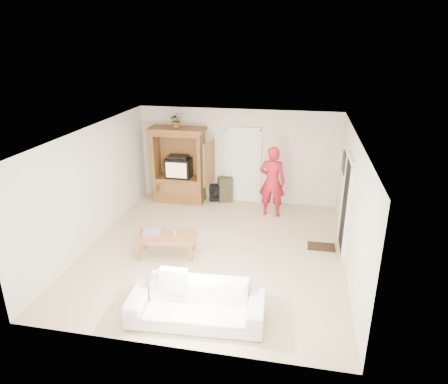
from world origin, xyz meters
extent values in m
plane|color=tan|center=(0.00, 0.00, 0.00)|extent=(6.00, 6.00, 0.00)
plane|color=white|center=(0.00, 0.00, 2.60)|extent=(6.00, 6.00, 0.00)
plane|color=silver|center=(0.00, 3.00, 1.30)|extent=(5.50, 0.00, 5.50)
plane|color=silver|center=(0.00, -3.00, 1.30)|extent=(5.50, 0.00, 5.50)
plane|color=silver|center=(-2.75, 0.00, 1.30)|extent=(0.00, 6.00, 6.00)
plane|color=silver|center=(2.75, 0.00, 1.30)|extent=(0.00, 6.00, 6.00)
cube|color=brown|center=(-1.60, 2.65, 0.35)|extent=(1.40, 0.60, 0.70)
cube|color=brown|center=(-2.25, 2.65, 1.30)|extent=(0.10, 0.60, 1.20)
cube|color=brown|center=(-0.95, 2.65, 1.30)|extent=(0.10, 0.60, 1.20)
cube|color=brown|center=(-1.60, 2.92, 1.30)|extent=(1.40, 0.06, 1.20)
cube|color=brown|center=(-1.60, 2.65, 1.95)|extent=(1.40, 0.60, 0.10)
cube|color=brown|center=(-1.60, 2.65, 2.05)|extent=(1.52, 0.68, 0.10)
cube|color=brown|center=(-0.62, 2.18, 1.30)|extent=(0.16, 0.67, 1.15)
cube|color=black|center=(-1.60, 2.68, 0.97)|extent=(0.70, 0.52, 0.55)
cube|color=tan|center=(-1.60, 2.41, 0.98)|extent=(0.58, 0.02, 0.42)
cube|color=black|center=(-1.60, 2.65, 1.29)|extent=(0.55, 0.35, 0.08)
cube|color=#A06637|center=(-1.60, 2.37, 0.45)|extent=(1.19, 0.03, 0.25)
cube|color=white|center=(0.15, 2.97, 1.02)|extent=(0.85, 0.05, 2.04)
cube|color=black|center=(2.73, 0.60, 1.02)|extent=(0.05, 0.90, 2.04)
cube|color=black|center=(2.73, 1.90, 1.60)|extent=(0.03, 0.60, 0.48)
cube|color=#382316|center=(2.30, 0.60, 0.01)|extent=(0.60, 0.40, 0.02)
imported|color=#4C7238|center=(-1.60, 2.63, 2.31)|extent=(0.50, 0.48, 0.42)
imported|color=#A31522|center=(1.04, 2.13, 0.93)|extent=(0.71, 0.50, 1.85)
imported|color=silver|center=(0.21, -2.32, 0.32)|extent=(2.25, 1.00, 0.64)
cube|color=#A06637|center=(-0.96, -0.37, 0.42)|extent=(1.32, 0.85, 0.07)
cube|color=#A06637|center=(-1.45, -0.70, 0.20)|extent=(0.08, 0.08, 0.39)
cube|color=#A06637|center=(-1.53, -0.20, 0.20)|extent=(0.08, 0.08, 0.39)
cube|color=#A06637|center=(-0.39, -0.54, 0.20)|extent=(0.08, 0.08, 0.39)
cube|color=#A06637|center=(-0.47, -0.03, 0.20)|extent=(0.08, 0.08, 0.39)
cube|color=#E64C4F|center=(-1.27, -0.37, 0.50)|extent=(0.44, 0.37, 0.08)
cylinder|color=tan|center=(-0.79, -0.31, 0.51)|extent=(0.08, 0.08, 0.10)
camera|label=1|loc=(1.70, -7.52, 4.33)|focal=32.00mm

